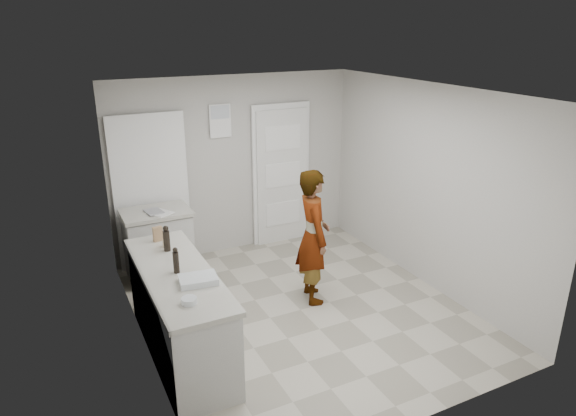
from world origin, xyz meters
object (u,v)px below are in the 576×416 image
spice_jar (165,243)px  oil_cruet_b (176,261)px  person (313,236)px  oil_cruet_a (166,239)px  baking_dish (198,280)px  egg_bowl (189,301)px  cake_mix_box (158,234)px

spice_jar → oil_cruet_b: oil_cruet_b is taller
person → spice_jar: size_ratio=20.31×
person → spice_jar: 1.69m
spice_jar → oil_cruet_a: (-0.00, -0.11, 0.09)m
baking_dish → egg_bowl: 0.37m
baking_dish → oil_cruet_a: bearing=95.6°
cake_mix_box → egg_bowl: 1.43m
person → oil_cruet_a: person is taller
person → cake_mix_box: bearing=89.9°
cake_mix_box → oil_cruet_a: 0.30m
oil_cruet_b → egg_bowl: (-0.06, -0.60, -0.10)m
oil_cruet_a → baking_dish: size_ratio=0.75×
cake_mix_box → baking_dish: cake_mix_box is taller
oil_cruet_b → egg_bowl: 0.61m
cake_mix_box → oil_cruet_b: bearing=-99.8°
cake_mix_box → oil_cruet_a: bearing=-93.5°
egg_bowl → person: bearing=30.2°
cake_mix_box → baking_dish: size_ratio=0.44×
person → spice_jar: bearing=95.9°
spice_jar → cake_mix_box: bearing=99.5°
spice_jar → oil_cruet_a: oil_cruet_a is taller
oil_cruet_a → baking_dish: 0.82m
egg_bowl → baking_dish: bearing=61.1°
spice_jar → baking_dish: size_ratio=0.22×
person → cake_mix_box: size_ratio=9.90×
oil_cruet_a → egg_bowl: oil_cruet_a is taller
person → egg_bowl: 2.05m
person → oil_cruet_a: bearing=99.5°
oil_cruet_b → egg_bowl: size_ratio=1.94×
oil_cruet_b → baking_dish: bearing=-66.7°
person → egg_bowl: (-1.77, -1.03, 0.14)m
cake_mix_box → spice_jar: size_ratio=2.05×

